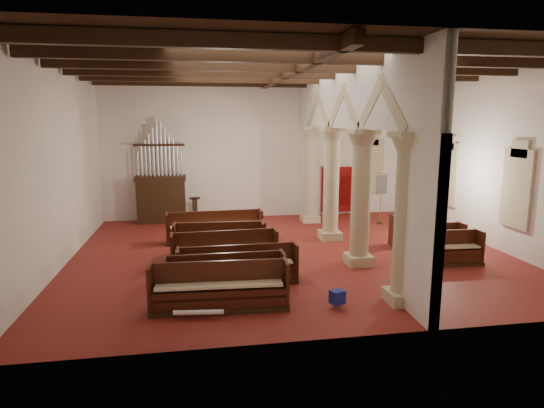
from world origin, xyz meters
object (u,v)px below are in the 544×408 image
at_px(lectern, 195,211).
at_px(aisle_pew_0, 450,253).
at_px(processional_banner, 381,206).
at_px(pipe_organ, 161,190).
at_px(nave_pew_0, 220,294).

xyz_separation_m(lectern, aisle_pew_0, (7.65, -7.42, -0.11)).
bearing_deg(aisle_pew_0, processional_banner, 91.17).
distance_m(pipe_organ, processional_banner, 9.34).
distance_m(lectern, aisle_pew_0, 10.66).
relative_size(processional_banner, aisle_pew_0, 1.15).
distance_m(nave_pew_0, aisle_pew_0, 7.44).
relative_size(pipe_organ, aisle_pew_0, 2.26).
bearing_deg(nave_pew_0, lectern, 95.95).
height_order(lectern, processional_banner, processional_banner).
bearing_deg(aisle_pew_0, nave_pew_0, -160.52).
bearing_deg(nave_pew_0, processional_banner, 49.98).
distance_m(pipe_organ, aisle_pew_0, 11.75).
bearing_deg(pipe_organ, processional_banner, -11.55).
relative_size(nave_pew_0, aisle_pew_0, 1.65).
bearing_deg(processional_banner, pipe_organ, 158.05).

